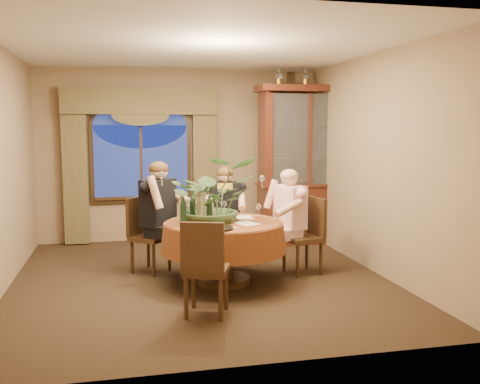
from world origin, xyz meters
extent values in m
plane|color=black|center=(0.00, 0.00, 0.00)|extent=(5.00, 5.00, 0.00)
plane|color=#856D51|center=(0.00, 2.50, 1.40)|extent=(4.50, 0.00, 4.50)
plane|color=#856D51|center=(2.25, 0.00, 1.40)|extent=(0.00, 5.00, 5.00)
plane|color=white|center=(0.00, 0.00, 2.80)|extent=(5.00, 5.00, 0.00)
cube|color=brown|center=(-1.63, 2.38, 1.18)|extent=(0.38, 0.14, 2.32)
cube|color=brown|center=(0.43, 2.38, 1.18)|extent=(0.38, 0.14, 2.32)
cylinder|color=maroon|center=(0.25, -0.25, 0.38)|extent=(1.56, 1.56, 0.75)
cube|color=#3D1911|center=(1.96, 1.75, 1.26)|extent=(1.55, 0.61, 2.52)
cube|color=black|center=(1.31, -0.03, 0.48)|extent=(0.50, 0.50, 0.96)
cube|color=black|center=(0.43, 0.83, 0.48)|extent=(0.49, 0.49, 0.96)
cube|color=black|center=(-0.58, 0.45, 0.48)|extent=(0.59, 0.59, 0.96)
cube|color=black|center=(-0.13, -1.27, 0.48)|extent=(0.54, 0.54, 0.96)
imported|color=#3C5931|center=(0.15, -0.11, 1.40)|extent=(1.04, 1.16, 0.90)
imported|color=#586230|center=(0.32, -0.27, 0.77)|extent=(0.16, 0.16, 0.05)
cylinder|color=black|center=(0.07, -0.70, 0.76)|extent=(0.39, 0.39, 0.02)
cylinder|color=black|center=(-0.09, -0.05, 0.92)|extent=(0.07, 0.07, 0.33)
cylinder|color=black|center=(-0.24, -0.36, 0.92)|extent=(0.07, 0.07, 0.33)
cylinder|color=tan|center=(-0.24, -0.10, 0.92)|extent=(0.07, 0.07, 0.33)
cylinder|color=black|center=(0.06, -0.35, 0.92)|extent=(0.07, 0.07, 0.33)
cylinder|color=tan|center=(-0.02, -0.16, 0.92)|extent=(0.07, 0.07, 0.33)
cube|color=white|center=(0.48, -0.44, 0.75)|extent=(0.30, 0.36, 0.00)
cube|color=white|center=(0.54, -0.04, 0.75)|extent=(0.22, 0.31, 0.00)
cube|color=white|center=(0.16, -0.60, 0.75)|extent=(0.30, 0.35, 0.00)
camera|label=1|loc=(-0.93, -6.39, 1.86)|focal=40.00mm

